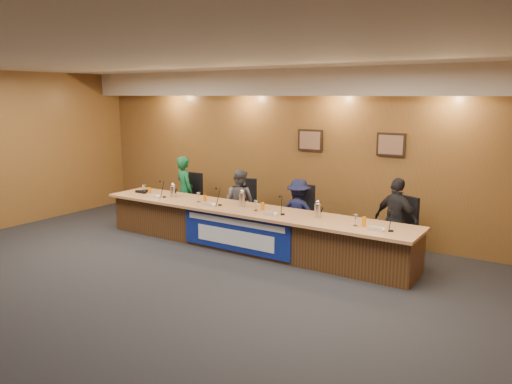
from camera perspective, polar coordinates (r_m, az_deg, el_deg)
floor at (r=7.30m, az=-11.70°, el=-11.07°), size 10.00×10.00×0.00m
ceiling at (r=6.79m, az=-12.79°, el=14.84°), size 10.00×8.00×0.04m
wall_back at (r=10.05m, az=4.25°, el=4.62°), size 10.00×0.04×3.20m
soffit at (r=9.77m, az=3.63°, el=12.38°), size 10.00×0.50×0.50m
dais_body at (r=8.94m, az=-0.87°, el=-4.32°), size 6.00×0.80×0.70m
dais_top at (r=8.81m, az=-1.06°, el=-2.04°), size 6.10×0.95×0.05m
banner at (r=8.61m, az=-2.43°, el=-4.73°), size 2.20×0.02×0.65m
banner_text_upper at (r=8.54m, az=-2.49°, el=-3.46°), size 2.00×0.01×0.10m
banner_text_lower at (r=8.62m, az=-2.48°, el=-5.27°), size 1.60×0.01×0.28m
wall_photo_left at (r=9.81m, az=6.23°, el=5.90°), size 0.52×0.04×0.42m
wall_photo_right at (r=9.20m, az=15.17°, el=5.24°), size 0.52×0.04×0.42m
panelist_a at (r=10.65m, az=-8.14°, el=0.16°), size 0.63×0.54×1.46m
panelist_b at (r=9.80m, az=-1.89°, el=-1.15°), size 0.64×0.51×1.30m
panelist_c at (r=9.13m, az=4.87°, el=-2.33°), size 0.85×0.56×1.23m
panelist_d at (r=8.43m, az=15.76°, el=-3.18°), size 0.90×0.59×1.41m
office_chair_a at (r=10.77m, az=-7.75°, el=-1.06°), size 0.49×0.49×0.08m
office_chair_b at (r=9.92m, az=-1.55°, el=-2.01°), size 0.57×0.57×0.08m
office_chair_c at (r=9.25m, az=5.15°, el=-3.01°), size 0.59×0.59×0.08m
office_chair_d at (r=8.58m, az=15.88°, el=-4.51°), size 0.64×0.64×0.08m
nameplate_a at (r=9.91m, az=-11.74°, el=-0.38°), size 0.24×0.08×0.10m
microphone_a at (r=9.89m, az=-10.46°, el=-0.56°), size 0.07×0.07×0.02m
juice_glass_a at (r=10.19m, az=-12.07°, el=0.09°), size 0.06×0.06×0.15m
water_glass_a at (r=10.35m, az=-12.67°, el=0.31°), size 0.08×0.08×0.18m
nameplate_b at (r=9.01m, az=-5.56°, el=-1.34°), size 0.24×0.08×0.10m
microphone_b at (r=9.05m, az=-4.16°, el=-1.49°), size 0.07×0.07×0.02m
juice_glass_b at (r=9.27m, az=-5.86°, el=-0.81°), size 0.06×0.06×0.15m
water_glass_b at (r=9.37m, az=-6.57°, el=-0.60°), size 0.08×0.08×0.18m
nameplate_c at (r=8.27m, az=1.45°, el=-2.41°), size 0.24×0.08×0.10m
microphone_c at (r=8.34m, az=3.07°, el=-2.56°), size 0.07×0.07×0.02m
juice_glass_c at (r=8.59m, az=0.78°, el=-1.70°), size 0.06×0.06×0.15m
water_glass_c at (r=8.61m, az=-0.01°, el=-1.55°), size 0.08×0.08×0.18m
nameplate_d at (r=7.54m, az=13.42°, el=-4.06°), size 0.24×0.08×0.10m
microphone_d at (r=7.59m, az=15.18°, el=-4.30°), size 0.07×0.07×0.02m
juice_glass_d at (r=7.76m, az=12.24°, el=-3.34°), size 0.06×0.06×0.15m
water_glass_d at (r=7.76m, az=11.29°, el=-3.18°), size 0.08×0.08×0.18m
carafe_left at (r=9.89m, az=-9.44°, el=0.05°), size 0.12×0.12×0.22m
carafe_mid at (r=8.93m, az=-1.56°, el=-0.87°), size 0.11×0.11×0.25m
carafe_right at (r=8.18m, az=7.08°, el=-2.13°), size 0.11×0.11×0.24m
speakerphone at (r=10.46m, az=-12.82°, el=0.06°), size 0.32×0.32×0.05m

